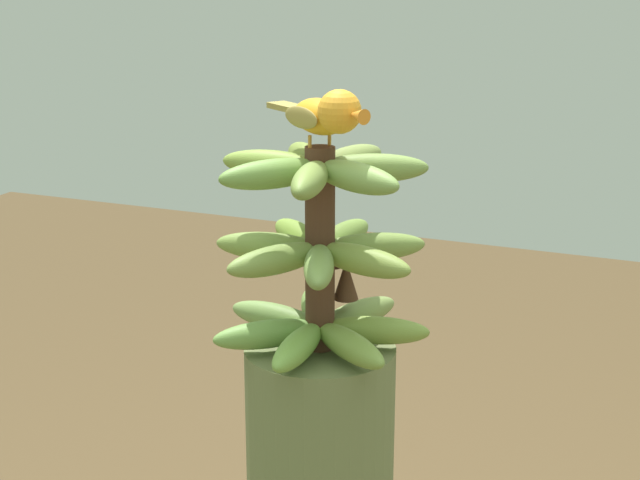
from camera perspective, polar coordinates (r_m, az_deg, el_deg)
name	(u,v)px	position (r m, az deg, el deg)	size (l,w,h in m)	color
banana_bunch	(320,250)	(1.35, 0.03, -0.61)	(0.31, 0.31, 0.29)	#4C2D1E
perched_bird	(327,114)	(1.30, 0.40, 7.39)	(0.14, 0.19, 0.08)	#C68933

